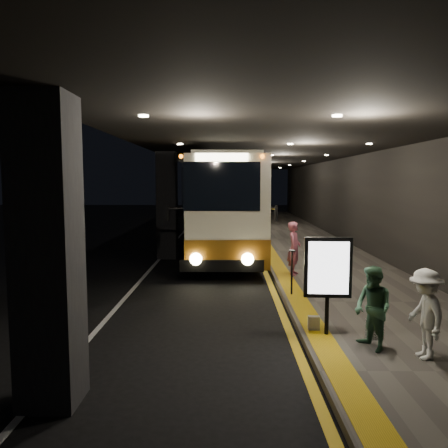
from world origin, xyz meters
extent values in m
plane|color=black|center=(0.00, 0.00, 0.00)|extent=(90.00, 90.00, 0.00)
cube|color=silver|center=(-1.80, 5.00, 0.01)|extent=(0.12, 50.00, 0.01)
cube|color=gold|center=(2.35, 5.00, 0.01)|extent=(0.18, 50.00, 0.01)
cube|color=#514C44|center=(4.75, 5.00, 0.07)|extent=(4.50, 50.00, 0.15)
cube|color=gold|center=(2.85, 5.00, 0.16)|extent=(0.50, 50.00, 0.01)
cube|color=black|center=(7.00, 5.00, 3.00)|extent=(0.10, 50.00, 6.00)
cube|color=black|center=(-1.50, -8.00, 2.20)|extent=(0.80, 0.80, 4.40)
cube|color=black|center=(-1.50, 4.00, 2.20)|extent=(0.80, 0.80, 4.40)
cube|color=black|center=(-1.50, 16.00, 2.20)|extent=(0.80, 0.80, 4.40)
cube|color=black|center=(2.50, 5.00, 4.60)|extent=(9.00, 50.00, 0.40)
cube|color=beige|center=(0.84, 5.73, 2.24)|extent=(3.02, 12.89, 3.63)
cube|color=brown|center=(0.84, 5.73, 0.91)|extent=(3.05, 12.91, 0.96)
cube|color=black|center=(0.84, -0.71, 3.04)|extent=(2.35, 0.13, 1.50)
cube|color=black|center=(0.84, -0.63, 0.59)|extent=(2.62, 0.32, 0.37)
cylinder|color=black|center=(-0.38, 1.67, 0.53)|extent=(0.30, 1.07, 1.07)
cylinder|color=black|center=(2.05, 1.67, 0.53)|extent=(0.30, 1.07, 1.07)
cylinder|color=black|center=(-0.38, 10.00, 0.53)|extent=(0.30, 1.07, 1.07)
cylinder|color=black|center=(2.05, 10.00, 0.53)|extent=(0.30, 1.07, 1.07)
sphere|color=#FFEAA5|center=(0.03, -0.72, 0.80)|extent=(0.38, 0.38, 0.38)
sphere|color=#FFEAA5|center=(1.64, -0.72, 0.80)|extent=(0.38, 0.38, 0.38)
cube|color=#FFF2BF|center=(0.84, -0.72, 3.93)|extent=(1.60, 0.09, 0.23)
cube|color=beige|center=(1.00, 17.12, 2.07)|extent=(3.12, 11.96, 3.36)
cube|color=brown|center=(1.00, 17.12, 0.84)|extent=(3.14, 11.98, 0.89)
cube|color=black|center=(1.00, 11.17, 2.81)|extent=(2.17, 0.18, 1.38)
cube|color=black|center=(1.00, 11.25, 0.54)|extent=(2.43, 0.38, 0.35)
cylinder|color=black|center=(-0.11, 13.37, 0.49)|extent=(0.28, 0.99, 0.99)
cylinder|color=black|center=(2.12, 13.37, 0.49)|extent=(0.28, 0.99, 0.99)
cylinder|color=black|center=(-0.11, 21.07, 0.49)|extent=(0.28, 0.99, 0.99)
cylinder|color=black|center=(2.12, 21.07, 0.49)|extent=(0.28, 0.99, 0.99)
cube|color=beige|center=(0.97, 32.32, 2.00)|extent=(2.92, 11.55, 3.24)
cube|color=brown|center=(0.97, 32.32, 0.81)|extent=(2.94, 11.57, 0.86)
cube|color=black|center=(0.97, 26.56, 2.72)|extent=(2.10, 0.16, 1.34)
cube|color=black|center=(0.97, 26.64, 0.52)|extent=(2.35, 0.36, 0.33)
cylinder|color=black|center=(-0.10, 28.69, 0.48)|extent=(0.27, 0.95, 0.95)
cylinder|color=black|center=(2.04, 28.69, 0.48)|extent=(0.27, 0.95, 0.95)
cylinder|color=black|center=(-0.10, 36.14, 0.48)|extent=(0.27, 0.95, 0.95)
cylinder|color=black|center=(2.04, 36.14, 0.48)|extent=(0.27, 0.95, 0.95)
imported|color=#B6556C|center=(3.19, 0.08, 1.02)|extent=(0.59, 0.73, 1.74)
imported|color=#386546|center=(3.66, -6.32, 0.91)|extent=(0.69, 0.86, 1.53)
imported|color=silver|center=(4.42, -6.70, 0.93)|extent=(0.48, 1.02, 1.57)
cube|color=black|center=(3.87, -5.82, 0.34)|extent=(0.33, 0.16, 0.39)
cube|color=silver|center=(2.80, -5.29, 0.30)|extent=(0.24, 0.15, 0.29)
cylinder|color=black|center=(3.00, -5.56, 0.53)|extent=(0.08, 0.08, 0.76)
cube|color=black|center=(3.00, -5.56, 1.51)|extent=(0.93, 0.15, 1.20)
cube|color=white|center=(3.00, -5.62, 1.51)|extent=(0.78, 0.06, 1.04)
cylinder|color=black|center=(2.75, -2.47, 0.75)|extent=(0.05, 0.05, 1.19)
camera|label=1|loc=(1.04, -14.04, 3.20)|focal=35.00mm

